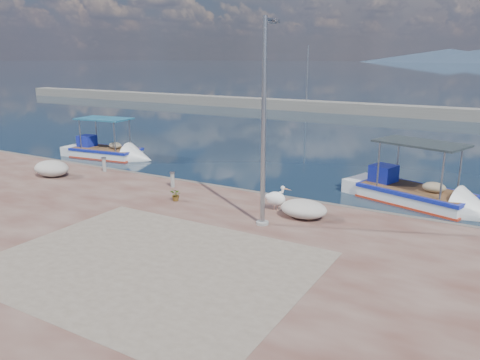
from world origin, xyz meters
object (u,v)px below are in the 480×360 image
Objects in this scene: boat_right at (414,197)px; lamp_post at (264,132)px; pelican at (276,198)px; boat_left at (106,154)px; bollard_near at (172,179)px.

lamp_post reaches higher than boat_right.
boat_right is 6.82m from pelican.
pelican is (-4.13, -5.38, 0.73)m from boat_right.
boat_left is at bearing -162.65° from boat_right.
bollard_near is (-5.78, 2.25, -2.91)m from lamp_post.
pelican is 3.28m from lamp_post.
boat_left reaches higher than pelican.
bollard_near is at bearing -34.67° from boat_left.
pelican is at bearing -109.70° from boat_right.
bollard_near is at bearing 171.67° from pelican.
pelican reaches higher than bollard_near.
lamp_post is 6.86m from bollard_near.
boat_left reaches higher than bollard_near.
boat_right is at bearing 26.36° from bollard_near.
lamp_post is at bearing -32.22° from boat_left.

